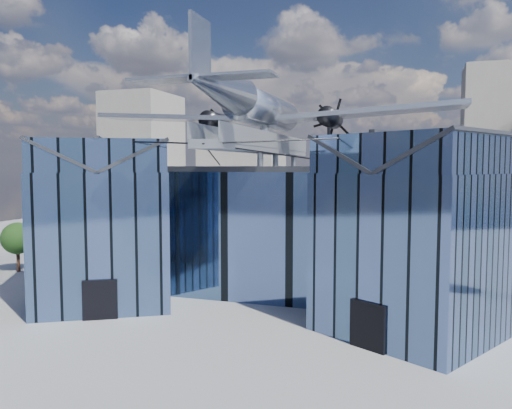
% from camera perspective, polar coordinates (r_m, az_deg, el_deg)
% --- Properties ---
extents(ground_plane, '(120.00, 120.00, 0.00)m').
position_cam_1_polar(ground_plane, '(34.69, -1.05, -12.19)').
color(ground_plane, gray).
extents(museum, '(32.88, 24.50, 17.60)m').
position_cam_1_polar(museum, '(39.03, 1.74, -2.02)').
color(museum, '#476190').
rests_on(museum, ground).
extents(bg_towers, '(77.00, 24.50, 26.00)m').
position_cam_1_polar(bg_towers, '(82.44, 11.54, 4.40)').
color(bg_towers, gray).
rests_on(bg_towers, ground).
extents(tree_side_w, '(3.37, 3.37, 4.66)m').
position_cam_1_polar(tree_side_w, '(51.77, -25.60, -3.52)').
color(tree_side_w, '#341E14').
rests_on(tree_side_w, ground).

